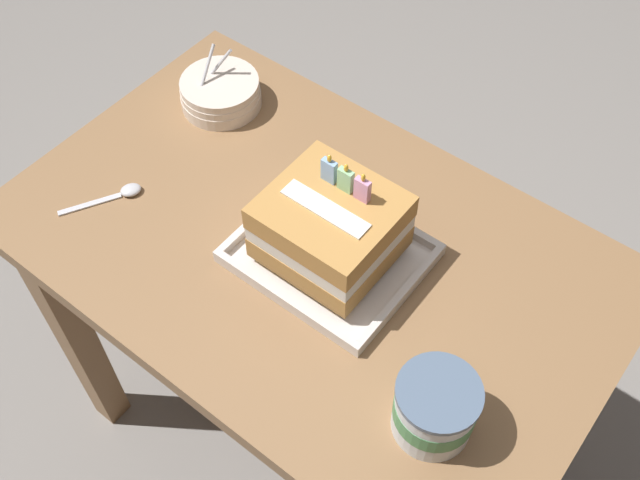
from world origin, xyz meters
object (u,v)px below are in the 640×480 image
Objects in this scene: birthday_cake at (330,226)px; ice_cream_tub at (435,408)px; foil_tray at (330,255)px; bowl_stack at (221,93)px; serving_spoon_near_tray at (123,193)px.

ice_cream_tub is at bearing -26.46° from birthday_cake.
ice_cream_tub is (0.28, -0.14, 0.04)m from foil_tray.
birthday_cake is at bearing 90.00° from foil_tray.
bowl_stack reaches higher than ice_cream_tub.
foil_tray is at bearing 153.58° from ice_cream_tub.
birthday_cake reaches higher than serving_spoon_near_tray.
foil_tray is 0.31m from ice_cream_tub.
bowl_stack is (-0.38, 0.16, -0.05)m from birthday_cake.
serving_spoon_near_tray is (-0.36, -0.11, -0.00)m from foil_tray.
ice_cream_tub reaches higher than serving_spoon_near_tray.
birthday_cake reaches higher than ice_cream_tub.
foil_tray is 1.48× the size of birthday_cake.
bowl_stack is (-0.38, 0.16, 0.02)m from foil_tray.
serving_spoon_near_tray is at bearing -162.65° from birthday_cake.
birthday_cake is 1.27× the size of bowl_stack.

